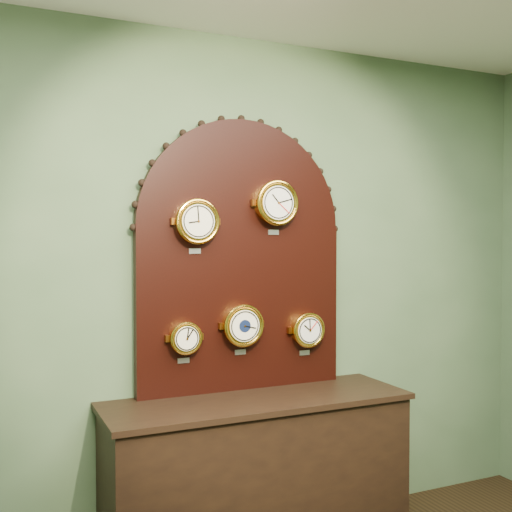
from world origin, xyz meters
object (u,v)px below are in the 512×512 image
roman_clock (197,221)px  tide_clock (307,330)px  shop_counter (258,478)px  hygrometer (185,338)px  display_board (241,247)px  arabic_clock (276,203)px  barometer (243,325)px

roman_clock → tide_clock: bearing=0.1°
shop_counter → hygrometer: (-0.35, 0.15, 0.75)m
display_board → roman_clock: (-0.28, -0.07, 0.14)m
shop_counter → arabic_clock: size_ratio=5.26×
roman_clock → tide_clock: 0.91m
arabic_clock → tide_clock: 0.75m
arabic_clock → tide_clock: bearing=0.4°
display_board → barometer: 0.44m
shop_counter → tide_clock: size_ratio=6.31×
arabic_clock → hygrometer: 0.90m
roman_clock → shop_counter: bearing=-28.3°
roman_clock → hygrometer: size_ratio=1.28×
hygrometer → shop_counter: bearing=-23.9°
roman_clock → hygrometer: 0.62m
shop_counter → tide_clock: bearing=21.9°
barometer → tide_clock: bearing=0.1°
display_board → hygrometer: display_board is taller
shop_counter → display_board: 1.25m
display_board → arabic_clock: display_board is taller
shop_counter → arabic_clock: 1.49m
barometer → tide_clock: barometer is taller
shop_counter → barometer: bearing=97.8°
arabic_clock → hygrometer: bearing=179.8°
roman_clock → display_board: bearing=13.3°
shop_counter → roman_clock: roman_clock is taller
hygrometer → barometer: size_ratio=0.80×
barometer → tide_clock: size_ratio=1.13×
shop_counter → display_board: size_ratio=1.05×
display_board → barometer: (-0.02, -0.07, -0.43)m
display_board → barometer: size_ratio=5.36×
arabic_clock → hygrometer: arabic_clock is taller
display_board → tide_clock: 0.62m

